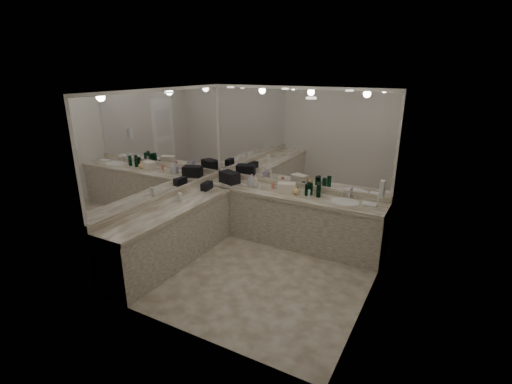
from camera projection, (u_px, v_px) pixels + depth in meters
The scene contains 37 objects.
floor at pixel (254, 273), 5.47m from camera, with size 3.20×3.20×0.00m, color beige.
ceiling at pixel (254, 91), 4.64m from camera, with size 3.20×3.20×0.00m, color white.
wall_back at pixel (297, 165), 6.30m from camera, with size 3.20×0.02×2.60m, color beige.
wall_left at pixel (165, 174), 5.78m from camera, with size 0.02×3.00×2.60m, color beige.
wall_right at pixel (374, 210), 4.33m from camera, with size 0.02×3.00×2.60m, color beige.
vanity_back_base at pixel (288, 219), 6.33m from camera, with size 3.20×0.60×0.84m, color beige.
vanity_back_top at pixel (289, 194), 6.18m from camera, with size 3.20×0.64×0.06m, color beige.
vanity_left_base at pixel (171, 237), 5.68m from camera, with size 0.60×2.40×0.84m, color beige.
vanity_left_top at pixel (169, 209), 5.53m from camera, with size 0.64×2.42×0.06m, color beige.
backsplash_back at pixel (296, 185), 6.40m from camera, with size 3.20×0.04×0.10m, color beige.
backsplash_left at pixel (167, 196), 5.89m from camera, with size 0.04×3.00×0.10m, color beige.
mirror_back at pixel (298, 138), 6.14m from camera, with size 3.12×0.01×1.55m, color white.
mirror_left at pixel (163, 144), 5.63m from camera, with size 0.01×2.92×1.55m, color white.
sink at pixel (345, 202), 5.75m from camera, with size 0.44×0.44×0.03m, color white.
faucet at pixel (349, 194), 5.90m from camera, with size 0.24×0.16×0.14m, color silver.
wall_phone at pixel (382, 189), 4.91m from camera, with size 0.06×0.10×0.24m, color white.
door at pixel (360, 246), 4.00m from camera, with size 0.02×0.82×2.10m, color white.
black_toiletry_bag at pixel (230, 177), 6.68m from camera, with size 0.35×0.22×0.20m, color black.
black_bag_spill at pixel (207, 186), 6.32m from camera, with size 0.11×0.24×0.13m, color black.
cream_cosmetic_case at pixel (287, 187), 6.18m from camera, with size 0.29×0.18×0.16m, color beige.
hand_towel at pixel (369, 204), 5.59m from camera, with size 0.22×0.14×0.04m, color white.
lotion_left at pixel (180, 197), 5.73m from camera, with size 0.07×0.07×0.15m, color white.
soap_bottle_a at pixel (255, 181), 6.44m from camera, with size 0.08×0.08×0.21m, color beige.
soap_bottle_b at pixel (252, 180), 6.49m from camera, with size 0.10×0.10×0.21m, color silver.
soap_bottle_c at pixel (296, 190), 6.07m from camera, with size 0.12×0.12×0.16m, color #E5BE7C.
green_bottle_0 at pixel (319, 191), 5.93m from camera, with size 0.07×0.07×0.21m, color #0B4125.
green_bottle_1 at pixel (319, 188), 6.06m from camera, with size 0.07×0.07×0.21m, color #0B4125.
green_bottle_2 at pixel (307, 190), 6.02m from camera, with size 0.07×0.07×0.19m, color #0B4125.
green_bottle_3 at pixel (309, 188), 6.08m from camera, with size 0.07×0.07×0.20m, color #0B4125.
green_bottle_4 at pixel (311, 189), 6.07m from camera, with size 0.06×0.06×0.19m, color #0B4125.
amenity_bottle_0 at pixel (316, 191), 6.07m from camera, with size 0.05×0.05×0.13m, color #E0B28C.
amenity_bottle_1 at pixel (297, 189), 6.24m from camera, with size 0.05×0.05×0.08m, color #3F3F4C.
amenity_bottle_2 at pixel (273, 185), 6.39m from camera, with size 0.05×0.05×0.10m, color #E57F66.
amenity_bottle_3 at pixel (251, 183), 6.48m from camera, with size 0.04×0.04×0.13m, color silver.
amenity_bottle_4 at pixel (293, 189), 6.18m from camera, with size 0.04×0.04×0.12m, color #E0B28C.
amenity_bottle_5 at pixel (260, 186), 6.36m from camera, with size 0.04×0.04×0.08m, color white.
amenity_bottle_6 at pixel (309, 193), 5.97m from camera, with size 0.04×0.04×0.11m, color silver.
Camera 1 is at (2.33, -4.20, 2.88)m, focal length 26.00 mm.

